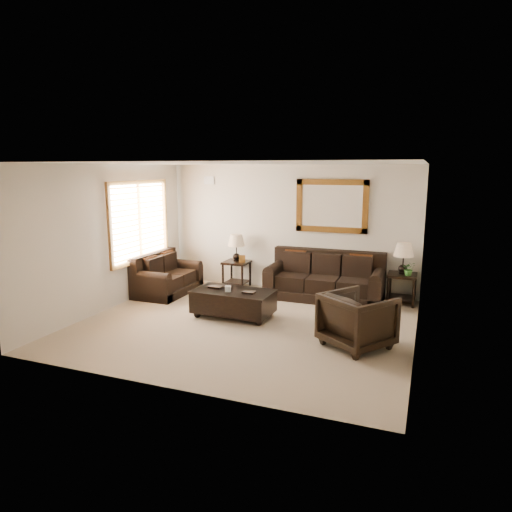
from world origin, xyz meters
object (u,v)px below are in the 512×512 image
at_px(loveseat, 166,278).
at_px(armchair, 357,318).
at_px(sofa, 325,281).
at_px(coffee_table, 233,300).
at_px(end_table_left, 237,253).
at_px(end_table_right, 403,264).

xyz_separation_m(loveseat, armchair, (4.27, -1.57, 0.14)).
bearing_deg(loveseat, armchair, -110.15).
height_order(sofa, coffee_table, sofa).
relative_size(sofa, end_table_left, 1.96).
relative_size(end_table_left, armchair, 1.32).
distance_m(end_table_left, armchair, 3.99).
distance_m(loveseat, coffee_table, 2.20).
bearing_deg(end_table_right, armchair, -100.53).
xyz_separation_m(end_table_right, armchair, (-0.47, -2.55, -0.34)).
relative_size(end_table_left, coffee_table, 0.82).
distance_m(end_table_left, end_table_right, 3.52).
bearing_deg(loveseat, sofa, -75.56).
height_order(loveseat, end_table_left, end_table_left).
bearing_deg(sofa, end_table_left, 175.85).
xyz_separation_m(sofa, end_table_left, (-2.03, 0.15, 0.43)).
distance_m(loveseat, end_table_right, 4.87).
distance_m(coffee_table, armchair, 2.37).
bearing_deg(coffee_table, sofa, 56.34).
bearing_deg(end_table_right, end_table_left, 179.95).
bearing_deg(coffee_table, armchair, -13.54).
distance_m(loveseat, end_table_left, 1.64).
distance_m(sofa, end_table_left, 2.08).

